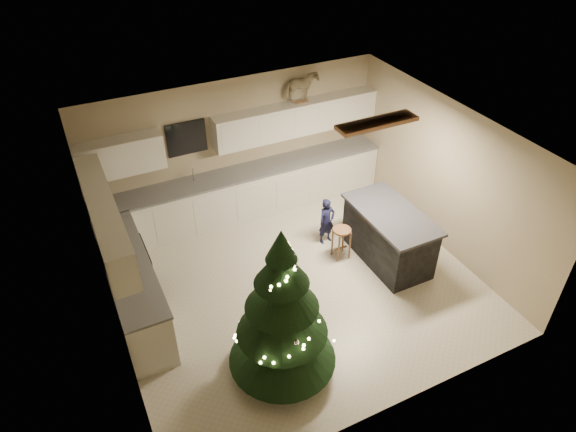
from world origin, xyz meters
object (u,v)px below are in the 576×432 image
object	(u,v)px
island	(388,236)
bar_stool	(342,236)
christmas_tree	(282,318)
toddler	(327,221)
rocking_horse	(301,87)

from	to	relation	value
island	bar_stool	size ratio (longest dim) A/B	2.89
bar_stool	christmas_tree	distance (m)	2.58
island	bar_stool	xyz separation A→B (m)	(-0.68, 0.37, -0.04)
toddler	rocking_horse	bearing A→B (deg)	73.12
christmas_tree	rocking_horse	xyz separation A→B (m)	(2.15, 3.67, 1.31)
island	rocking_horse	xyz separation A→B (m)	(-0.43, 2.39, 1.80)
toddler	island	bearing A→B (deg)	-57.67
christmas_tree	toddler	size ratio (longest dim) A/B	2.70
rocking_horse	christmas_tree	bearing A→B (deg)	146.49
island	toddler	xyz separation A→B (m)	(-0.70, 0.85, -0.04)
island	christmas_tree	size ratio (longest dim) A/B	0.72
christmas_tree	toddler	xyz separation A→B (m)	(1.89, 2.13, -0.54)
island	toddler	bearing A→B (deg)	129.43
christmas_tree	rocking_horse	size ratio (longest dim) A/B	3.74
island	christmas_tree	distance (m)	2.93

